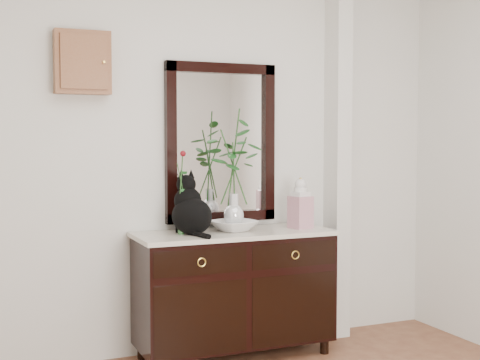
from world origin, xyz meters
name	(u,v)px	position (x,y,z in m)	size (l,w,h in m)	color
wall_back	(207,156)	(0.00, 1.98, 1.35)	(3.60, 0.04, 2.70)	silver
pilaster	(337,155)	(1.00, 1.90, 1.35)	(0.12, 0.20, 2.70)	silver
sideboard	(234,287)	(0.10, 1.73, 0.47)	(1.33, 0.52, 0.82)	black
wall_mirror	(221,143)	(0.10, 1.97, 1.44)	(0.80, 0.06, 1.10)	black
key_cabinet	(82,62)	(-0.85, 1.94, 1.95)	(0.35, 0.10, 0.40)	brown
cat	(192,204)	(-0.20, 1.72, 1.05)	(0.28, 0.34, 0.39)	black
lotus_bowl	(234,226)	(0.10, 1.75, 0.89)	(0.29, 0.29, 0.07)	white
vase_branches	(234,168)	(0.10, 1.75, 1.28)	(0.39, 0.39, 0.81)	silver
bud_vase_rose	(181,192)	(-0.27, 1.74, 1.13)	(0.07, 0.07, 0.55)	#2B5F2B
ginger_jar	(300,203)	(0.58, 1.70, 1.03)	(0.13, 0.13, 0.35)	silver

